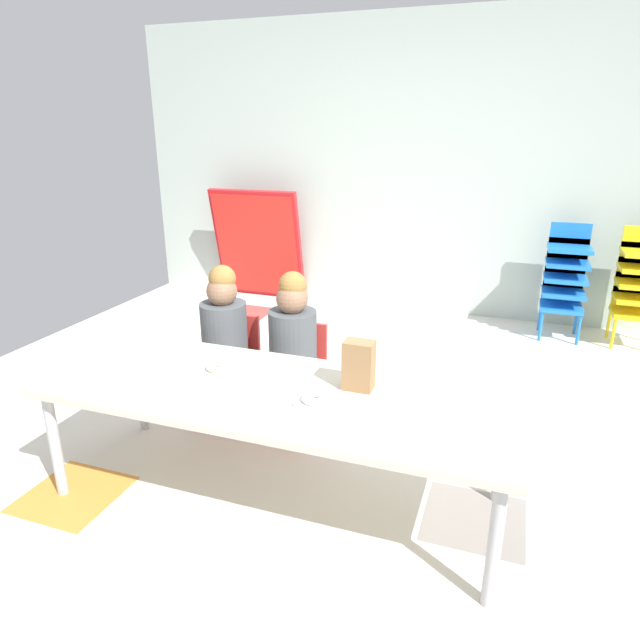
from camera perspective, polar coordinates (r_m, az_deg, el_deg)
ground_plane at (r=3.19m, az=-0.41°, el=-11.82°), size 5.24×4.97×0.02m
back_wall at (r=5.15m, az=9.40°, el=15.06°), size 5.24×0.10×2.56m
craft_table at (r=2.45m, az=-4.69°, el=-7.96°), size 2.09×0.75×0.56m
seated_child_near_camera at (r=3.17m, az=-9.78°, el=-0.93°), size 0.32×0.31×0.92m
seated_child_middle_seat at (r=3.00m, az=-2.77°, el=-1.86°), size 0.32×0.32×0.92m
kid_chair_blue_stack at (r=4.85m, az=23.99°, el=4.27°), size 0.32×0.30×0.92m
kid_chair_yellow_stack at (r=4.92m, az=30.08°, el=3.53°), size 0.32×0.30×0.92m
folded_activity_table at (r=5.51m, az=-6.45°, el=7.69°), size 0.90×0.29×1.09m
paper_bag_brown at (r=2.39m, az=4.02°, el=-4.69°), size 0.13×0.09×0.22m
paper_plate_near_edge at (r=2.31m, az=-0.63°, el=-8.46°), size 0.18×0.18×0.01m
donut_powdered_on_plate at (r=2.30m, az=-0.64°, el=-8.05°), size 0.11×0.11×0.03m
donut_powdered_loose at (r=2.65m, az=-10.61°, el=-4.76°), size 0.10×0.10×0.03m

